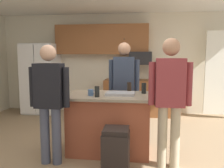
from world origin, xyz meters
name	(u,v)px	position (x,y,z in m)	size (l,w,h in m)	color
floor	(99,152)	(0.00, 0.00, 0.00)	(7.04, 7.04, 0.00)	#937A5B
back_wall	(118,64)	(0.00, 2.80, 1.30)	(6.40, 0.10, 2.60)	beige
french_door_window_panel	(224,73)	(2.60, 2.40, 1.10)	(0.90, 0.06, 2.00)	white
cabinet_run_upper	(102,40)	(-0.40, 2.60, 1.93)	(2.40, 0.38, 0.75)	brown
cabinet_run_lower	(140,97)	(0.60, 2.48, 0.45)	(1.80, 0.63, 0.90)	brown
refrigerator	(41,79)	(-2.00, 2.38, 0.91)	(0.86, 0.76, 1.82)	white
microwave_over_range	(140,58)	(0.60, 2.50, 1.45)	(0.56, 0.40, 0.32)	black
kitchen_island	(110,123)	(0.16, 0.06, 0.47)	(1.38, 0.85, 0.92)	#9E4C33
person_elder_center	(170,94)	(1.04, -0.36, 1.02)	(0.57, 0.23, 1.75)	tan
person_guest_left	(50,97)	(-0.60, -0.47, 0.96)	(0.57, 0.22, 1.67)	#4C5166
person_host_foreground	(124,82)	(0.33, 0.82, 1.02)	(0.57, 0.23, 1.76)	#4C5166
glass_stout_tall	(97,92)	(0.01, -0.18, 1.00)	(0.07, 0.07, 0.16)	black
glass_pilsner	(144,88)	(0.69, 0.23, 1.01)	(0.08, 0.08, 0.17)	black
glass_dark_ale	(129,87)	(0.46, 0.31, 1.01)	(0.07, 0.07, 0.17)	black
mug_ceramic_white	(91,93)	(-0.10, -0.09, 0.97)	(0.12, 0.08, 0.10)	#4C6B99
serving_tray	(120,94)	(0.34, 0.03, 0.94)	(0.44, 0.30, 0.04)	#B7B7BC
trash_bin	(116,151)	(0.35, -0.64, 0.30)	(0.34, 0.34, 0.61)	black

